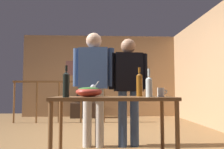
{
  "coord_description": "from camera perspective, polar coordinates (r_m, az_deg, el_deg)",
  "views": [
    {
      "loc": [
        0.02,
        -3.91,
        0.82
      ],
      "look_at": [
        0.16,
        -0.85,
        1.04
      ],
      "focal_mm": 36.38,
      "sensor_mm": 36.0,
      "label": 1
    }
  ],
  "objects": [
    {
      "name": "person_standing_right",
      "position": [
        3.4,
        4.13,
        -1.9
      ],
      "size": [
        0.59,
        0.26,
        1.6
      ],
      "rotation": [
        0.0,
        0.0,
        3.24
      ],
      "color": "#3D5684",
      "rests_on": "ground_plane"
    },
    {
      "name": "side_wall_right",
      "position": [
        5.5,
        23.44,
        1.2
      ],
      "size": [
        0.1,
        5.03,
        2.58
      ],
      "primitive_type": "cube",
      "color": "tan",
      "rests_on": "ground_plane"
    },
    {
      "name": "back_wall",
      "position": [
        7.28,
        -2.84,
        -0.31
      ],
      "size": [
        4.88,
        0.1,
        2.58
      ],
      "primitive_type": "cube",
      "color": "tan",
      "rests_on": "ground_plane"
    },
    {
      "name": "person_standing_left",
      "position": [
        3.38,
        -4.65,
        -0.87
      ],
      "size": [
        0.61,
        0.26,
        1.68
      ],
      "rotation": [
        0.0,
        0.0,
        3.04
      ],
      "color": "beige",
      "rests_on": "ground_plane"
    },
    {
      "name": "framed_picture",
      "position": [
        7.3,
        -9.92,
        1.57
      ],
      "size": [
        0.41,
        0.03,
        0.46
      ],
      "primitive_type": "cube",
      "color": "#8F5E5F"
    },
    {
      "name": "ground_plane",
      "position": [
        4.0,
        -3.0,
        -15.85
      ],
      "size": [
        8.72,
        8.72,
        0.0
      ],
      "primitive_type": "plane",
      "color": "olive"
    },
    {
      "name": "wine_glass",
      "position": [
        3.02,
        -4.8,
        -3.43
      ],
      "size": [
        0.08,
        0.08,
        0.16
      ],
      "color": "silver",
      "rests_on": "serving_table"
    },
    {
      "name": "wine_bottle_amber",
      "position": [
        2.88,
        6.91,
        -2.43
      ],
      "size": [
        0.08,
        0.08,
        0.37
      ],
      "color": "brown",
      "rests_on": "serving_table"
    },
    {
      "name": "mug_white",
      "position": [
        2.74,
        12.21,
        -4.38
      ],
      "size": [
        0.12,
        0.08,
        0.11
      ],
      "color": "white",
      "rests_on": "serving_table"
    },
    {
      "name": "flat_screen_tv",
      "position": [
        6.9,
        -6.51,
        -5.04
      ],
      "size": [
        0.56,
        0.12,
        0.42
      ],
      "color": "black",
      "rests_on": "tv_console"
    },
    {
      "name": "stair_railing",
      "position": [
        5.92,
        -9.06,
        -5.34
      ],
      "size": [
        2.34,
        0.1,
        1.12
      ],
      "color": "brown",
      "rests_on": "ground_plane"
    },
    {
      "name": "salad_bowl",
      "position": [
        2.74,
        -5.83,
        -4.23
      ],
      "size": [
        0.31,
        0.31,
        0.19
      ],
      "color": "#CC3D2D",
      "rests_on": "serving_table"
    },
    {
      "name": "tv_console",
      "position": [
        6.96,
        -6.53,
        -8.92
      ],
      "size": [
        0.9,
        0.4,
        0.44
      ],
      "primitive_type": "cube",
      "color": "#38281E",
      "rests_on": "ground_plane"
    },
    {
      "name": "wine_bottle_clear",
      "position": [
        2.66,
        9.29,
        -2.85
      ],
      "size": [
        0.08,
        0.08,
        0.33
      ],
      "color": "silver",
      "rests_on": "serving_table"
    },
    {
      "name": "wine_bottle_dark",
      "position": [
        2.56,
        -11.45,
        -2.31
      ],
      "size": [
        0.07,
        0.07,
        0.35
      ],
      "color": "black",
      "rests_on": "serving_table"
    },
    {
      "name": "serving_table",
      "position": [
        2.77,
        0.3,
        -7.17
      ],
      "size": [
        1.44,
        0.69,
        0.74
      ],
      "color": "brown",
      "rests_on": "ground_plane"
    }
  ]
}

